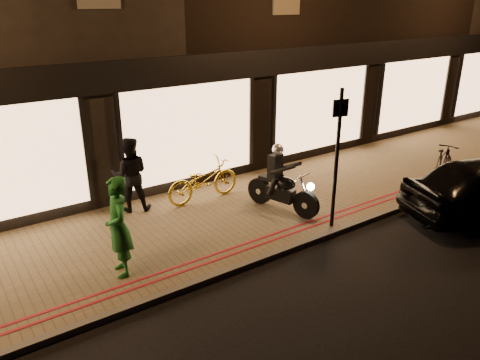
% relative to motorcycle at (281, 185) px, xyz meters
% --- Properties ---
extents(ground, '(90.00, 90.00, 0.00)m').
position_rel_motorcycle_xyz_m(ground, '(-1.00, -1.53, -0.73)').
color(ground, black).
rests_on(ground, ground).
extents(sidewalk, '(50.00, 4.00, 0.12)m').
position_rel_motorcycle_xyz_m(sidewalk, '(-1.00, 0.47, -0.67)').
color(sidewalk, '#756448').
rests_on(sidewalk, ground).
extents(kerb_stone, '(50.00, 0.14, 0.12)m').
position_rel_motorcycle_xyz_m(kerb_stone, '(-1.00, -1.48, -0.67)').
color(kerb_stone, '#59544C').
rests_on(kerb_stone, ground).
extents(red_kerb_lines, '(50.00, 0.26, 0.01)m').
position_rel_motorcycle_xyz_m(red_kerb_lines, '(-1.00, -0.98, -0.61)').
color(red_kerb_lines, maroon).
rests_on(red_kerb_lines, sidewalk).
extents(building_row, '(48.00, 10.11, 8.50)m').
position_rel_motorcycle_xyz_m(building_row, '(-1.00, 7.46, 3.51)').
color(building_row, black).
rests_on(building_row, ground).
extents(motorcycle, '(0.75, 1.90, 1.59)m').
position_rel_motorcycle_xyz_m(motorcycle, '(0.00, 0.00, 0.00)').
color(motorcycle, black).
rests_on(motorcycle, sidewalk).
extents(sign_post, '(0.35, 0.11, 3.00)m').
position_rel_motorcycle_xyz_m(sign_post, '(0.40, -1.28, 1.06)').
color(sign_post, black).
rests_on(sign_post, sidewalk).
extents(bicycle_gold, '(1.94, 0.71, 1.01)m').
position_rel_motorcycle_xyz_m(bicycle_gold, '(-1.18, 1.54, -0.11)').
color(bicycle_gold, gold).
rests_on(bicycle_gold, sidewalk).
extents(bicycle_dark, '(1.82, 0.99, 1.05)m').
position_rel_motorcycle_xyz_m(bicycle_dark, '(4.49, -1.18, -0.09)').
color(bicycle_dark, black).
rests_on(bicycle_dark, sidewalk).
extents(person_green, '(0.53, 0.73, 1.84)m').
position_rel_motorcycle_xyz_m(person_green, '(-4.07, -0.49, 0.31)').
color(person_green, '#1B6523').
rests_on(person_green, sidewalk).
extents(person_dark, '(1.05, 0.95, 1.75)m').
position_rel_motorcycle_xyz_m(person_dark, '(-2.84, 1.98, 0.26)').
color(person_dark, black).
rests_on(person_dark, sidewalk).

